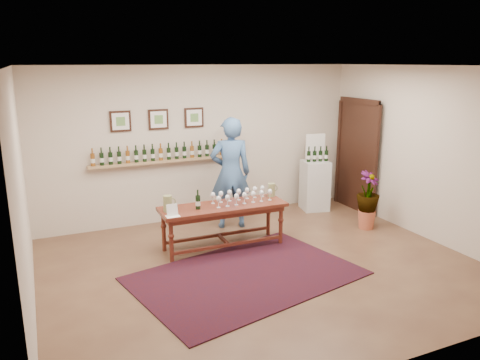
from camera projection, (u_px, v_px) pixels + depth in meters
name	position (u px, v px, depth m)	size (l,w,h in m)	color
ground	(263.00, 267.00, 6.69)	(6.00, 6.00, 0.00)	#4F3123
room_shell	(318.00, 155.00, 8.90)	(6.00, 6.00, 6.00)	beige
rug	(246.00, 276.00, 6.40)	(2.96, 1.97, 0.02)	#4A100D
tasting_table	(223.00, 211.00, 7.26)	(1.98, 0.67, 0.70)	#461F11
table_glasses	(242.00, 196.00, 7.38)	(1.38, 0.32, 0.19)	white
table_bottles	(197.00, 198.00, 7.03)	(0.30, 0.17, 0.32)	black
pitcher_left	(168.00, 204.00, 6.89)	(0.16, 0.16, 0.24)	olive
pitcher_right	(272.00, 190.00, 7.67)	(0.14, 0.14, 0.22)	olive
menu_card	(172.00, 210.00, 6.70)	(0.19, 0.14, 0.18)	white
display_pedestal	(315.00, 185.00, 9.20)	(0.49, 0.49, 0.97)	silver
pedestal_bottles	(318.00, 153.00, 9.02)	(0.34, 0.09, 0.34)	black
info_sign	(315.00, 146.00, 9.16)	(0.39, 0.02, 0.54)	white
potted_plant	(368.00, 200.00, 8.12)	(0.60, 0.60, 0.89)	#B85A3D
person	(231.00, 173.00, 8.10)	(0.71, 0.47, 1.95)	#3C5F8F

